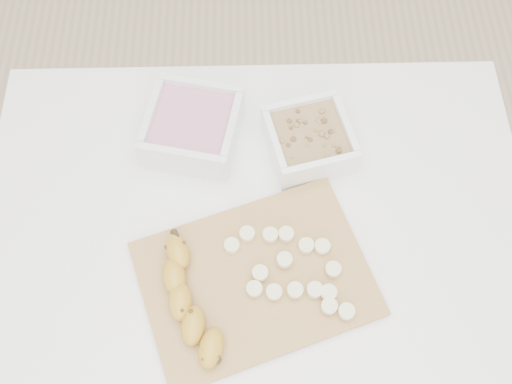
{
  "coord_description": "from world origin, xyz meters",
  "views": [
    {
      "loc": [
        -0.01,
        -0.4,
        1.7
      ],
      "look_at": [
        0.0,
        0.03,
        0.81
      ],
      "focal_mm": 40.0,
      "sensor_mm": 36.0,
      "label": 1
    }
  ],
  "objects_px": {
    "bowl_granola": "(309,140)",
    "table": "(256,240)",
    "cutting_board": "(255,279)",
    "bowl_yogurt": "(193,127)",
    "banana": "(190,303)"
  },
  "relations": [
    {
      "from": "banana",
      "to": "bowl_granola",
      "type": "bearing_deg",
      "value": 46.47
    },
    {
      "from": "bowl_granola",
      "to": "table",
      "type": "bearing_deg",
      "value": -124.51
    },
    {
      "from": "bowl_granola",
      "to": "banana",
      "type": "height_order",
      "value": "bowl_granola"
    },
    {
      "from": "bowl_granola",
      "to": "banana",
      "type": "distance_m",
      "value": 0.37
    },
    {
      "from": "table",
      "to": "bowl_granola",
      "type": "bearing_deg",
      "value": 55.49
    },
    {
      "from": "table",
      "to": "cutting_board",
      "type": "distance_m",
      "value": 0.15
    },
    {
      "from": "bowl_yogurt",
      "to": "bowl_granola",
      "type": "bearing_deg",
      "value": -7.71
    },
    {
      "from": "table",
      "to": "cutting_board",
      "type": "xyz_separation_m",
      "value": [
        -0.0,
        -0.11,
        0.1
      ]
    },
    {
      "from": "bowl_yogurt",
      "to": "cutting_board",
      "type": "relative_size",
      "value": 0.52
    },
    {
      "from": "cutting_board",
      "to": "banana",
      "type": "distance_m",
      "value": 0.12
    },
    {
      "from": "table",
      "to": "bowl_granola",
      "type": "relative_size",
      "value": 5.59
    },
    {
      "from": "cutting_board",
      "to": "banana",
      "type": "bearing_deg",
      "value": -156.54
    },
    {
      "from": "table",
      "to": "bowl_yogurt",
      "type": "relative_size",
      "value": 5.06
    },
    {
      "from": "table",
      "to": "cutting_board",
      "type": "relative_size",
      "value": 2.64
    },
    {
      "from": "bowl_yogurt",
      "to": "banana",
      "type": "relative_size",
      "value": 0.88
    }
  ]
}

